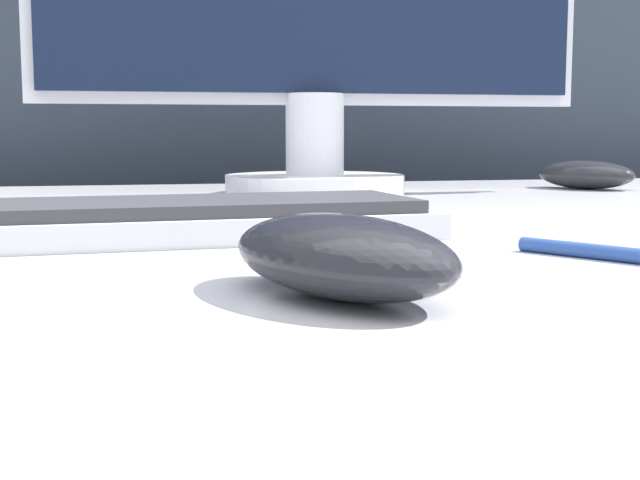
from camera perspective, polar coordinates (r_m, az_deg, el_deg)
The scene contains 4 objects.
partition_panel at distance 1.26m, azimuth -9.46°, elevation 1.95°, with size 5.00×0.03×1.33m.
computer_mouse_near at distance 0.36m, azimuth 1.32°, elevation -0.99°, with size 0.11×0.14×0.03m.
keyboard at distance 0.56m, azimuth -13.33°, elevation 1.15°, with size 0.41×0.15×0.02m.
computer_mouse_far at distance 1.07m, azimuth 16.65°, elevation 4.02°, with size 0.11×0.13×0.03m.
Camera 1 is at (-0.07, -0.57, 0.78)m, focal length 50.00 mm.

